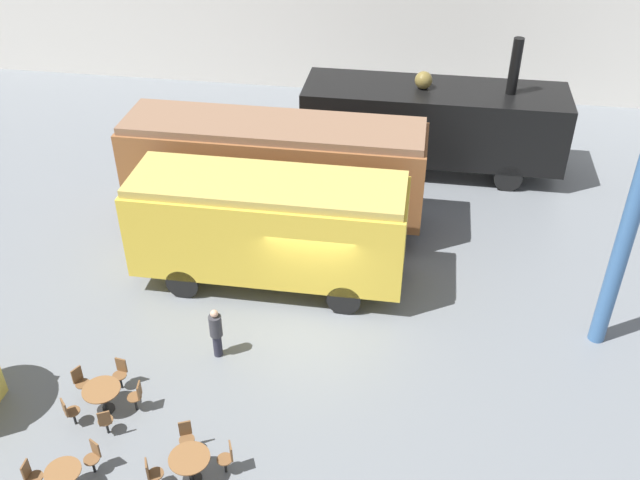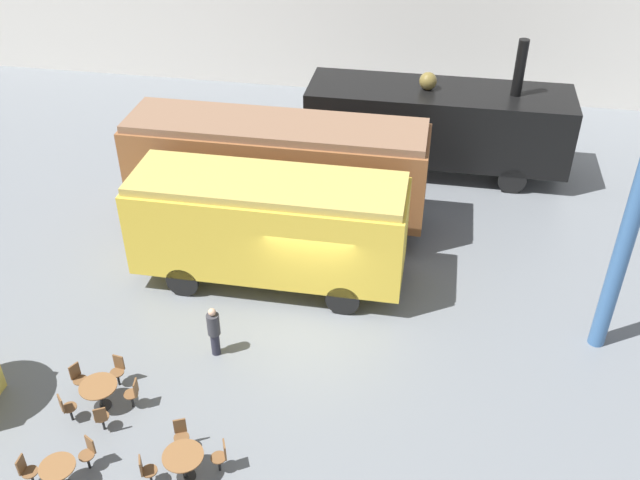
% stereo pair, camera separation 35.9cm
% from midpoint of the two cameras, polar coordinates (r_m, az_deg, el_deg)
% --- Properties ---
extents(ground_plane, '(80.00, 80.00, 0.00)m').
position_cam_midpoint_polar(ground_plane, '(21.03, -0.16, -5.10)').
color(ground_plane, slate).
extents(steam_locomotive, '(9.63, 2.81, 5.26)m').
position_cam_midpoint_polar(steam_locomotive, '(27.28, 9.77, 9.27)').
color(steam_locomotive, black).
rests_on(steam_locomotive, ground_plane).
extents(passenger_coach_wooden, '(9.80, 2.54, 3.72)m').
position_cam_midpoint_polar(passenger_coach_wooden, '(23.50, -3.05, 6.08)').
color(passenger_coach_wooden, brown).
rests_on(passenger_coach_wooden, ground_plane).
extents(passenger_coach_vintage, '(7.98, 2.58, 3.49)m').
position_cam_midpoint_polar(passenger_coach_vintage, '(20.80, -3.62, 1.33)').
color(passenger_coach_vintage, gold).
rests_on(passenger_coach_vintage, ground_plane).
extents(cafe_table_near, '(0.92, 0.92, 0.73)m').
position_cam_midpoint_polar(cafe_table_near, '(16.61, -10.23, -16.91)').
color(cafe_table_near, black).
rests_on(cafe_table_near, ground_plane).
extents(cafe_table_mid, '(0.79, 0.79, 0.76)m').
position_cam_midpoint_polar(cafe_table_mid, '(17.10, -19.59, -17.07)').
color(cafe_table_mid, black).
rests_on(cafe_table_mid, ground_plane).
extents(cafe_table_far, '(0.93, 0.93, 0.71)m').
position_cam_midpoint_polar(cafe_table_far, '(18.49, -16.73, -11.40)').
color(cafe_table_far, black).
rests_on(cafe_table_far, ground_plane).
extents(cafe_chair_0, '(0.38, 0.40, 0.87)m').
position_cam_midpoint_polar(cafe_chair_0, '(17.21, -10.46, -14.94)').
color(cafe_chair_0, black).
rests_on(cafe_chair_0, ground_plane).
extents(cafe_chair_1, '(0.40, 0.38, 0.87)m').
position_cam_midpoint_polar(cafe_chair_1, '(16.71, -13.16, -17.44)').
color(cafe_chair_1, black).
rests_on(cafe_chair_1, ground_plane).
extents(cafe_chair_3, '(0.40, 0.38, 0.87)m').
position_cam_midpoint_polar(cafe_chair_3, '(16.68, -7.24, -16.68)').
color(cafe_chair_3, black).
rests_on(cafe_chair_3, ground_plane).
extents(cafe_chair_4, '(0.39, 0.40, 0.87)m').
position_cam_midpoint_polar(cafe_chair_4, '(17.36, -17.45, -15.81)').
color(cafe_chair_4, black).
rests_on(cafe_chair_4, ground_plane).
extents(cafe_chair_5, '(0.36, 0.36, 0.87)m').
position_cam_midpoint_polar(cafe_chair_5, '(17.46, -21.89, -16.68)').
color(cafe_chair_5, black).
rests_on(cafe_chair_5, ground_plane).
extents(cafe_chair_7, '(0.40, 0.40, 0.87)m').
position_cam_midpoint_polar(cafe_chair_7, '(18.43, -19.14, -12.48)').
color(cafe_chair_7, black).
rests_on(cafe_chair_7, ground_plane).
extents(cafe_chair_8, '(0.39, 0.40, 0.87)m').
position_cam_midpoint_polar(cafe_chair_8, '(17.95, -16.54, -13.42)').
color(cafe_chair_8, black).
rests_on(cafe_chair_8, ground_plane).
extents(cafe_chair_9, '(0.37, 0.36, 0.87)m').
position_cam_midpoint_polar(cafe_chair_9, '(18.31, -14.15, -11.72)').
color(cafe_chair_9, black).
rests_on(cafe_chair_9, ground_plane).
extents(cafe_chair_10, '(0.36, 0.37, 0.87)m').
position_cam_midpoint_polar(cafe_chair_10, '(19.00, -15.33, -9.88)').
color(cafe_chair_10, black).
rests_on(cafe_chair_10, ground_plane).
extents(cafe_chair_11, '(0.40, 0.39, 0.87)m').
position_cam_midpoint_polar(cafe_chair_11, '(19.07, -18.29, -10.35)').
color(cafe_chair_11, black).
rests_on(cafe_chair_11, ground_plane).
extents(visitor_person, '(0.34, 0.34, 1.55)m').
position_cam_midpoint_polar(visitor_person, '(19.09, -7.95, -7.14)').
color(visitor_person, '#262633').
rests_on(visitor_person, ground_plane).
extents(support_pillar, '(0.44, 0.44, 8.00)m').
position_cam_midpoint_polar(support_pillar, '(18.97, 24.17, 1.43)').
color(support_pillar, '#386093').
rests_on(support_pillar, ground_plane).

